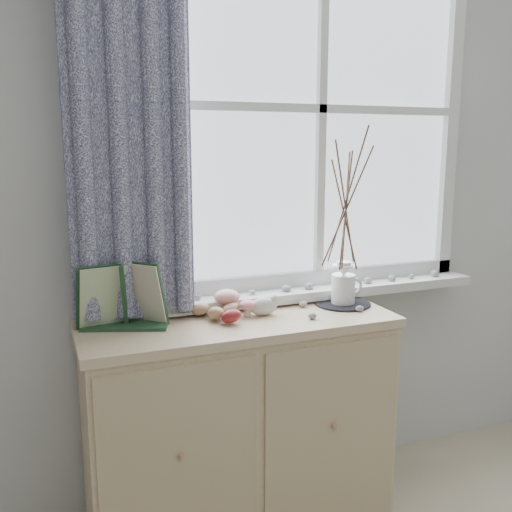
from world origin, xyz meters
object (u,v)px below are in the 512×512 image
(toadstool_cluster, at_px, (232,299))
(twig_pitcher, at_px, (346,203))
(sideboard, at_px, (240,423))
(botanical_book, at_px, (125,297))

(toadstool_cluster, bearing_deg, twig_pitcher, -4.90)
(toadstool_cluster, distance_m, twig_pitcher, 0.60)
(sideboard, distance_m, botanical_book, 0.69)
(sideboard, relative_size, toadstool_cluster, 7.67)
(toadstool_cluster, bearing_deg, sideboard, -88.87)
(sideboard, height_order, toadstool_cluster, toadstool_cluster)
(botanical_book, relative_size, toadstool_cluster, 2.27)
(botanical_book, bearing_deg, sideboard, 15.51)
(botanical_book, xyz_separation_m, toadstool_cluster, (0.42, 0.05, -0.06))
(twig_pitcher, bearing_deg, botanical_book, 176.38)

